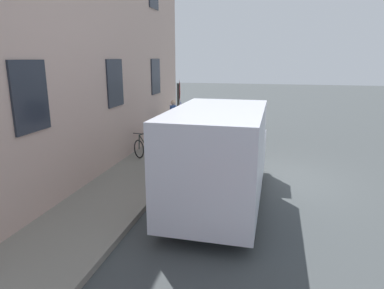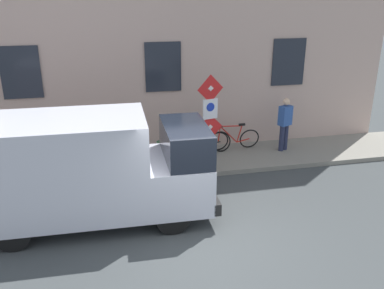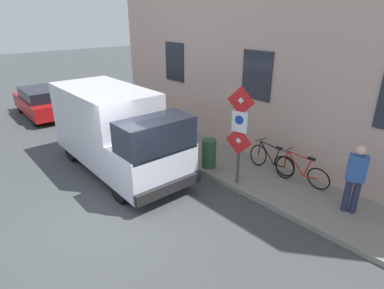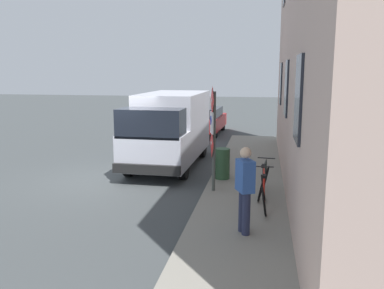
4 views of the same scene
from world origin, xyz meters
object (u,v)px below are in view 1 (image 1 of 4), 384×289
(sign_post_stacked, at_px, (180,112))
(litter_bin, at_px, (166,155))
(bicycle_red, at_px, (154,138))
(delivery_van, at_px, (221,153))
(pedestrian, at_px, (174,118))
(bicycle_black, at_px, (146,144))

(sign_post_stacked, bearing_deg, litter_bin, 83.35)
(litter_bin, bearing_deg, bicycle_red, -63.53)
(delivery_van, height_order, pedestrian, delivery_van)
(sign_post_stacked, xyz_separation_m, pedestrian, (0.99, -2.71, -0.72))
(delivery_van, relative_size, litter_bin, 5.97)
(sign_post_stacked, height_order, litter_bin, sign_post_stacked)
(pedestrian, bearing_deg, bicycle_red, -128.74)
(litter_bin, bearing_deg, pedestrian, -78.02)
(litter_bin, bearing_deg, sign_post_stacked, -96.65)
(bicycle_red, xyz_separation_m, bicycle_black, (0.00, 0.99, 0.00))
(sign_post_stacked, bearing_deg, pedestrian, -69.89)
(delivery_van, bearing_deg, sign_post_stacked, 31.19)
(sign_post_stacked, relative_size, delivery_van, 0.49)
(bicycle_black, height_order, litter_bin, litter_bin)
(sign_post_stacked, height_order, bicycle_red, sign_post_stacked)
(pedestrian, height_order, litter_bin, pedestrian)
(delivery_van, relative_size, bicycle_red, 3.14)
(bicycle_red, height_order, litter_bin, litter_bin)
(delivery_van, xyz_separation_m, bicycle_red, (3.26, -4.45, -0.82))
(bicycle_red, distance_m, bicycle_black, 0.99)
(sign_post_stacked, xyz_separation_m, bicycle_red, (1.36, -1.16, -1.28))
(delivery_van, height_order, litter_bin, delivery_van)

